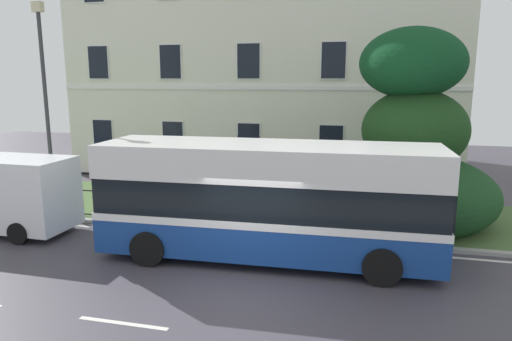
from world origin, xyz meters
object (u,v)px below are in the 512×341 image
at_px(street_lamp_post, 45,95).
at_px(single_decker_bus, 268,199).
at_px(georgian_townhouse, 272,45).
at_px(evergreen_tree, 415,153).

bearing_deg(street_lamp_post, single_decker_bus, -17.30).
height_order(georgian_townhouse, street_lamp_post, georgian_townhouse).
bearing_deg(street_lamp_post, evergreen_tree, 6.27).
xyz_separation_m(georgian_townhouse, street_lamp_post, (-6.09, -11.40, -2.44)).
relative_size(single_decker_bus, street_lamp_post, 1.24).
xyz_separation_m(georgian_townhouse, evergreen_tree, (7.06, -9.96, -4.35)).
bearing_deg(single_decker_bus, evergreen_tree, 43.47).
relative_size(evergreen_tree, street_lamp_post, 0.92).
distance_m(georgian_townhouse, street_lamp_post, 13.16).
distance_m(single_decker_bus, street_lamp_post, 9.78).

